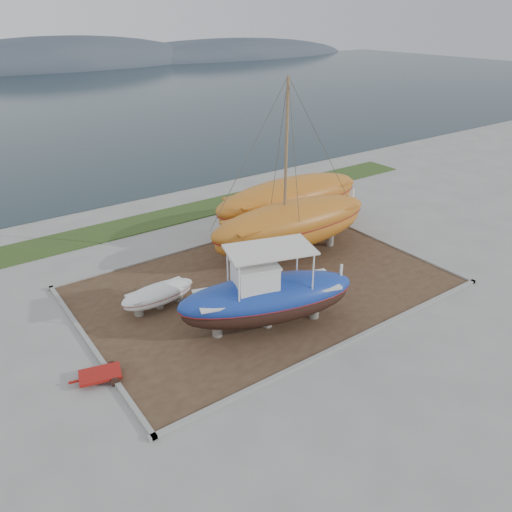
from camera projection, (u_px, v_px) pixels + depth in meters
ground at (316, 321)px, 22.98m from camera, size 140.00×140.00×0.00m
dirt_patch at (264, 285)px, 25.88m from camera, size 18.00×12.00×0.06m
curb_frame at (264, 285)px, 25.86m from camera, size 18.60×12.60×0.15m
grass_strip at (165, 218)px, 34.26m from camera, size 44.00×3.00×0.08m
sea at (1, 106)px, 73.99m from camera, size 260.00×100.00×0.04m
blue_caique at (267, 289)px, 21.67m from camera, size 8.38×4.74×3.85m
white_dinghy at (159, 297)px, 23.71m from camera, size 3.78×1.58×1.11m
orange_sailboat at (293, 173)px, 26.59m from camera, size 10.30×3.51×9.95m
orange_bare_hull at (289, 207)px, 31.14m from camera, size 10.62×3.24×3.48m
red_trailer at (100, 376)px, 19.26m from camera, size 2.57×1.73×0.33m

